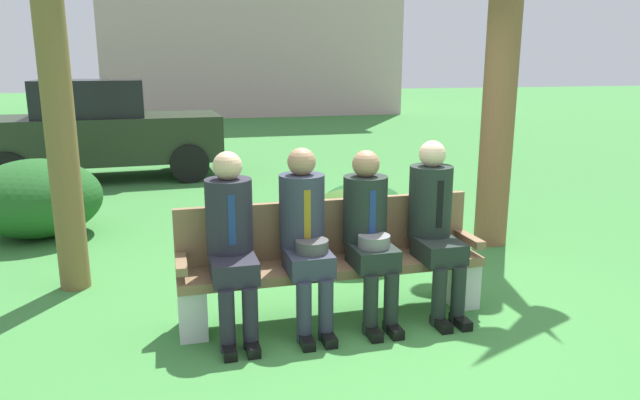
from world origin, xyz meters
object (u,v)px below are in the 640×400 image
seated_man_rightmost (434,218)px  shrub_near_bench (356,224)px  park_bench (331,261)px  seated_man_centerleft (305,230)px  parked_car_near (100,130)px  shrub_mid_lawn (362,211)px  shrub_far_lawn (37,198)px  seated_man_leftmost (231,235)px  seated_man_centerright (369,228)px

seated_man_rightmost → shrub_near_bench: seated_man_rightmost is taller
park_bench → seated_man_centerleft: 0.41m
seated_man_rightmost → parked_car_near: parked_car_near is taller
shrub_mid_lawn → parked_car_near: parked_car_near is taller
shrub_mid_lawn → shrub_far_lawn: shrub_far_lawn is taller
seated_man_leftmost → seated_man_rightmost: 1.59m
seated_man_leftmost → shrub_near_bench: seated_man_leftmost is taller
seated_man_leftmost → seated_man_rightmost: (1.59, 0.00, 0.01)m
seated_man_leftmost → shrub_far_lawn: (-1.86, 3.05, -0.30)m
park_bench → seated_man_rightmost: bearing=-8.8°
seated_man_centerleft → seated_man_rightmost: seated_man_rightmost is taller
shrub_mid_lawn → park_bench: bearing=-116.0°
seated_man_rightmost → shrub_mid_lawn: 2.01m
parked_car_near → shrub_far_lawn: bearing=-96.7°
shrub_near_bench → parked_car_near: 5.87m
seated_man_rightmost → shrub_far_lawn: 4.61m
seated_man_centerright → shrub_mid_lawn: size_ratio=1.27×
shrub_far_lawn → seated_man_centerright: bearing=-46.5°
seated_man_leftmost → shrub_mid_lawn: bearing=49.5°
park_bench → seated_man_leftmost: bearing=-170.8°
seated_man_centerright → seated_man_rightmost: size_ratio=0.96×
shrub_near_bench → seated_man_rightmost: bearing=-82.7°
parked_car_near → seated_man_rightmost: bearing=-64.8°
shrub_near_bench → shrub_mid_lawn: bearing=65.0°
shrub_near_bench → park_bench: bearing=-116.4°
seated_man_centerright → shrub_mid_lawn: 2.11m
seated_man_leftmost → parked_car_near: size_ratio=0.34×
shrub_near_bench → shrub_mid_lawn: (0.27, 0.58, -0.03)m
seated_man_centerright → shrub_near_bench: seated_man_centerright is taller
shrub_mid_lawn → shrub_far_lawn: 3.71m
seated_man_rightmost → shrub_near_bench: (-0.18, 1.38, -0.40)m
seated_man_rightmost → parked_car_near: size_ratio=0.34×
shrub_near_bench → shrub_mid_lawn: 0.64m
seated_man_centerleft → shrub_far_lawn: 3.90m
seated_man_centerleft → shrub_near_bench: (0.87, 1.39, -0.39)m
seated_man_centerleft → shrub_mid_lawn: size_ratio=1.30×
seated_man_leftmost → seated_man_centerleft: (0.54, -0.01, -0.00)m
shrub_mid_lawn → seated_man_leftmost: bearing=-130.5°
seated_man_rightmost → shrub_mid_lawn: (0.09, 1.96, -0.44)m
seated_man_centerleft → seated_man_leftmost: bearing=179.5°
shrub_mid_lawn → shrub_far_lawn: size_ratio=0.72×
seated_man_centerleft → parked_car_near: bearing=107.2°
park_bench → parked_car_near: (-2.24, 6.35, 0.40)m
seated_man_leftmost → shrub_far_lawn: size_ratio=0.94×
seated_man_rightmost → seated_man_leftmost: bearing=-179.9°
seated_man_rightmost → shrub_mid_lawn: size_ratio=1.32×
seated_man_centerleft → seated_man_rightmost: size_ratio=0.99×
seated_man_leftmost → park_bench: bearing=9.2°
shrub_far_lawn → seated_man_centerleft: bearing=-51.8°
park_bench → shrub_near_bench: size_ratio=2.07×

